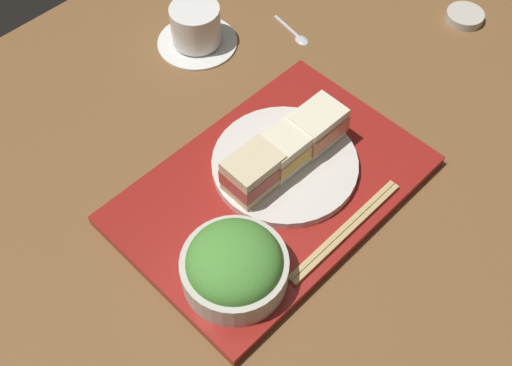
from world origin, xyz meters
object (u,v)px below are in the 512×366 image
at_px(small_sauce_dish, 465,16).
at_px(sandwich_middle, 286,149).
at_px(sandwich_near, 253,173).
at_px(coffee_cup, 196,28).
at_px(sandwich_far, 317,126).
at_px(sandwich_plate, 285,164).
at_px(chopsticks_pair, 346,231).
at_px(salad_bowl, 234,265).
at_px(teaspoon, 298,35).

bearing_deg(small_sauce_dish, sandwich_middle, -179.11).
xyz_separation_m(sandwich_near, coffee_cup, (0.16, 0.29, -0.03)).
relative_size(sandwich_far, coffee_cup, 0.56).
bearing_deg(sandwich_middle, sandwich_plate, 0.00).
bearing_deg(sandwich_far, sandwich_near, 177.00).
distance_m(sandwich_far, chopsticks_pair, 0.16).
bearing_deg(salad_bowl, sandwich_plate, 23.71).
xyz_separation_m(coffee_cup, teaspoon, (0.13, -0.11, -0.03)).
relative_size(sandwich_middle, sandwich_far, 0.98).
xyz_separation_m(sandwich_plate, small_sauce_dish, (0.47, 0.01, -0.02)).
bearing_deg(coffee_cup, sandwich_near, -118.51).
distance_m(sandwich_plate, teaspoon, 0.30).
bearing_deg(sandwich_near, sandwich_middle, -3.00).
height_order(coffee_cup, teaspoon, coffee_cup).
distance_m(chopsticks_pair, small_sauce_dish, 0.51).
bearing_deg(chopsticks_pair, sandwich_far, 57.14).
xyz_separation_m(sandwich_plate, coffee_cup, (0.10, 0.30, 0.01)).
bearing_deg(sandwich_far, teaspoon, 48.01).
bearing_deg(coffee_cup, sandwich_middle, -108.39).
height_order(sandwich_plate, salad_bowl, salad_bowl).
relative_size(sandwich_plate, sandwich_middle, 2.79).
bearing_deg(sandwich_near, teaspoon, 31.99).
distance_m(sandwich_near, teaspoon, 0.35).
height_order(sandwich_near, sandwich_far, sandwich_near).
distance_m(coffee_cup, small_sauce_dish, 0.47).
relative_size(sandwich_near, sandwich_far, 0.99).
bearing_deg(sandwich_plate, sandwich_middle, 0.00).
distance_m(sandwich_plate, salad_bowl, 0.19).
distance_m(sandwich_far, teaspoon, 0.26).
distance_m(sandwich_plate, small_sauce_dish, 0.47).
distance_m(chopsticks_pair, teaspoon, 0.40).
distance_m(coffee_cup, teaspoon, 0.17).
distance_m(sandwich_plate, chopsticks_pair, 0.13).
relative_size(salad_bowl, coffee_cup, 0.99).
xyz_separation_m(sandwich_middle, salad_bowl, (-0.17, -0.08, -0.01)).
distance_m(salad_bowl, coffee_cup, 0.46).
distance_m(sandwich_plate, sandwich_far, 0.07).
bearing_deg(salad_bowl, chopsticks_pair, -20.51).
height_order(salad_bowl, small_sauce_dish, salad_bowl).
bearing_deg(coffee_cup, teaspoon, -40.45).
distance_m(sandwich_near, coffee_cup, 0.33).
xyz_separation_m(sandwich_middle, sandwich_far, (0.06, -0.00, 0.00)).
relative_size(salad_bowl, chopsticks_pair, 0.64).
bearing_deg(sandwich_middle, coffee_cup, 71.61).
bearing_deg(sandwich_plate, sandwich_far, -3.00).
distance_m(sandwich_far, small_sauce_dish, 0.41).
xyz_separation_m(salad_bowl, coffee_cup, (0.27, 0.37, -0.02)).
bearing_deg(salad_bowl, teaspoon, 32.93).
height_order(sandwich_near, salad_bowl, salad_bowl).
relative_size(sandwich_near, coffee_cup, 0.55).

